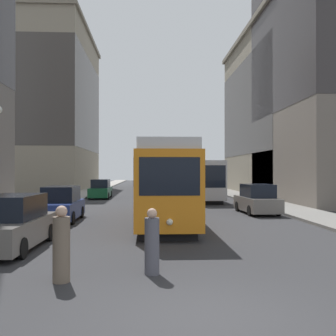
% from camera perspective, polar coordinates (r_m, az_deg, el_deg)
% --- Properties ---
extents(ground_plane, '(200.00, 200.00, 0.00)m').
position_cam_1_polar(ground_plane, '(7.61, 5.61, -20.74)').
color(ground_plane, '#303033').
extents(sidewalk_left, '(2.94, 120.00, 0.15)m').
position_cam_1_polar(sidewalk_left, '(47.70, -11.79, -3.49)').
color(sidewalk_left, gray).
rests_on(sidewalk_left, ground).
extents(sidewalk_right, '(2.94, 120.00, 0.15)m').
position_cam_1_polar(sidewalk_right, '(48.07, 8.52, -3.47)').
color(sidewalk_right, gray).
rests_on(sidewalk_right, ground).
extents(streetcar, '(2.64, 13.20, 3.89)m').
position_cam_1_polar(streetcar, '(20.60, -0.75, -1.92)').
color(streetcar, black).
rests_on(streetcar, ground).
extents(transit_bus, '(3.08, 12.88, 3.45)m').
position_cam_1_polar(transit_bus, '(36.04, 4.25, -1.52)').
color(transit_bus, black).
rests_on(transit_bus, ground).
extents(parked_car_left_near, '(1.91, 4.46, 1.82)m').
position_cam_1_polar(parked_car_left_near, '(21.42, -15.35, -5.22)').
color(parked_car_left_near, black).
rests_on(parked_car_left_near, ground).
extents(parked_car_left_mid, '(1.91, 4.97, 1.82)m').
position_cam_1_polar(parked_car_left_mid, '(38.22, -9.81, -3.10)').
color(parked_car_left_mid, black).
rests_on(parked_car_left_mid, ground).
extents(parked_car_right_far, '(2.01, 4.46, 1.82)m').
position_cam_1_polar(parked_car_right_far, '(24.80, 12.88, -4.56)').
color(parked_car_right_far, black).
rests_on(parked_car_right_far, ground).
extents(parked_car_left_far, '(1.97, 4.88, 1.82)m').
position_cam_1_polar(parked_car_left_far, '(14.34, -21.80, -7.59)').
color(parked_car_left_far, black).
rests_on(parked_car_left_far, ground).
extents(pedestrian_crossing_near, '(0.38, 0.38, 1.69)m').
position_cam_1_polar(pedestrian_crossing_near, '(10.14, -2.36, -10.97)').
color(pedestrian_crossing_near, '#4C4C56').
rests_on(pedestrian_crossing_near, ground).
extents(pedestrian_crossing_far, '(0.41, 0.41, 1.82)m').
position_cam_1_polar(pedestrian_crossing_far, '(9.78, -15.30, -11.00)').
color(pedestrian_crossing_far, '#6B5B4C').
rests_on(pedestrian_crossing_far, ground).
extents(building_left_midblock, '(12.44, 23.23, 23.17)m').
position_cam_1_polar(building_left_midblock, '(61.08, -17.01, 8.35)').
color(building_left_midblock, gray).
rests_on(building_left_midblock, ground).
extents(building_right_corner, '(12.94, 22.31, 18.52)m').
position_cam_1_polar(building_right_corner, '(48.30, 18.09, 7.79)').
color(building_right_corner, gray).
rests_on(building_right_corner, ground).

